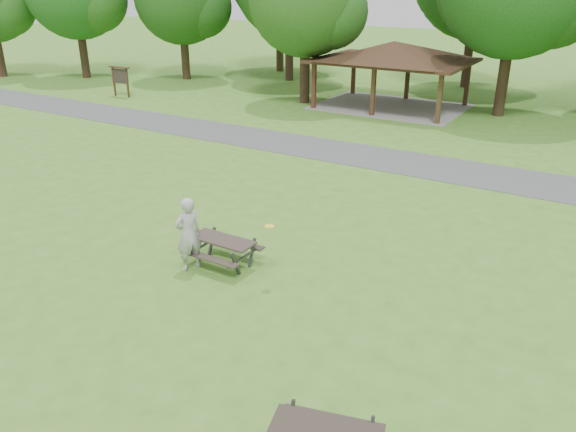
# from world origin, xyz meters

# --- Properties ---
(ground) EXTENTS (160.00, 160.00, 0.00)m
(ground) POSITION_xyz_m (0.00, 0.00, 0.00)
(ground) COLOR #417722
(ground) RESTS_ON ground
(asphalt_path) EXTENTS (120.00, 3.20, 0.02)m
(asphalt_path) POSITION_xyz_m (0.00, 14.00, 0.01)
(asphalt_path) COLOR #47484A
(asphalt_path) RESTS_ON ground
(pavilion) EXTENTS (8.60, 7.01, 3.76)m
(pavilion) POSITION_xyz_m (-4.00, 24.00, 3.06)
(pavilion) COLOR #3B1F15
(pavilion) RESTS_ON ground
(notice_board) EXTENTS (1.60, 0.30, 1.88)m
(notice_board) POSITION_xyz_m (-20.00, 18.00, 1.31)
(notice_board) COLOR #3C1F16
(notice_board) RESTS_ON ground
(tree_row_d) EXTENTS (6.93, 6.60, 9.27)m
(tree_row_d) POSITION_xyz_m (-8.92, 22.53, 5.77)
(tree_row_d) COLOR black
(tree_row_d) RESTS_ON ground
(picnic_table_middle) EXTENTS (1.76, 1.43, 0.76)m
(picnic_table_middle) POSITION_xyz_m (-0.35, 2.91, 0.56)
(picnic_table_middle) COLOR #312823
(picnic_table_middle) RESTS_ON ground
(frisbee_in_flight) EXTENTS (0.25, 0.25, 0.02)m
(frisbee_in_flight) POSITION_xyz_m (1.27, 2.69, 1.57)
(frisbee_in_flight) COLOR yellow
(frisbee_in_flight) RESTS_ON ground
(frisbee_thrower) EXTENTS (0.71, 0.85, 2.00)m
(frisbee_thrower) POSITION_xyz_m (-0.95, 2.27, 1.00)
(frisbee_thrower) COLOR #AAA9AC
(frisbee_thrower) RESTS_ON ground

